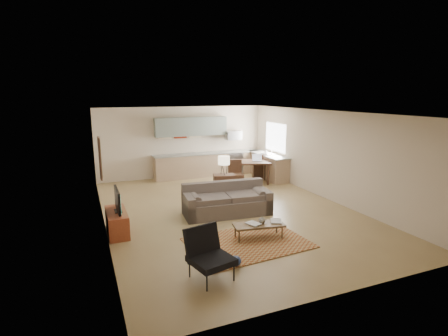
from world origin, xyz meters
name	(u,v)px	position (x,y,z in m)	size (l,w,h in m)	color
room	(228,163)	(0.00, 0.00, 1.35)	(9.00, 9.00, 9.00)	olive
kitchen_counter_back	(208,164)	(0.90, 4.18, 0.46)	(4.26, 0.64, 0.92)	#9D7F62
kitchen_counter_right	(268,166)	(2.93, 3.00, 0.46)	(0.64, 2.26, 0.92)	#9D7F62
kitchen_range	(233,162)	(2.00, 4.18, 0.45)	(0.62, 0.62, 0.90)	#A5A8AD
kitchen_microwave	(233,135)	(2.00, 4.20, 1.55)	(0.62, 0.40, 0.35)	#A5A8AD
upper_cabinets	(191,126)	(0.30, 4.33, 1.95)	(2.80, 0.34, 0.70)	slate
window_right	(275,137)	(3.23, 3.00, 1.55)	(0.02, 1.40, 1.05)	white
wall_art_left	(100,158)	(-3.21, 0.90, 1.55)	(0.06, 0.42, 1.10)	olive
triptych	(180,132)	(-0.10, 4.47, 1.75)	(1.70, 0.04, 0.50)	#FEEAC8
rug	(248,243)	(-0.45, -2.16, 0.01)	(2.51, 1.74, 0.02)	brown
sofa	(227,199)	(-0.15, -0.27, 0.42)	(2.40, 1.04, 0.83)	#574C45
coffee_table	(259,231)	(-0.11, -2.01, 0.17)	(1.14, 0.45, 0.34)	#4E381F
book_a	(250,225)	(-0.34, -2.02, 0.35)	(0.32, 0.37, 0.03)	#992710
book_b	(271,221)	(0.22, -1.97, 0.35)	(0.36, 0.40, 0.02)	navy
vase	(262,219)	(-0.01, -1.98, 0.42)	(0.19, 0.19, 0.17)	black
armchair	(211,255)	(-1.70, -3.26, 0.45)	(0.78, 0.78, 0.89)	black
tv_credenza	(117,222)	(-3.01, -0.49, 0.26)	(0.44, 1.15, 0.53)	brown
tv	(117,200)	(-2.97, -0.49, 0.79)	(0.09, 0.88, 0.53)	black
console_table	(224,186)	(0.36, 1.19, 0.37)	(0.63, 0.42, 0.74)	#382217
table_lamp	(224,165)	(0.36, 1.19, 1.04)	(0.36, 0.36, 0.59)	beige
dining_table	(248,172)	(1.89, 2.59, 0.40)	(1.57, 0.90, 0.80)	#382217
dining_chair_near	(236,174)	(1.21, 2.12, 0.47)	(0.45, 0.47, 0.95)	#382217
dining_chair_far	(259,166)	(2.57, 3.06, 0.48)	(0.46, 0.48, 0.95)	#382217
laptop	(257,158)	(2.20, 2.48, 0.92)	(0.33, 0.25, 0.25)	#A5A8AD
soap_bottle	(266,152)	(2.83, 2.97, 1.02)	(0.09, 0.09, 0.19)	#FEEAC8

